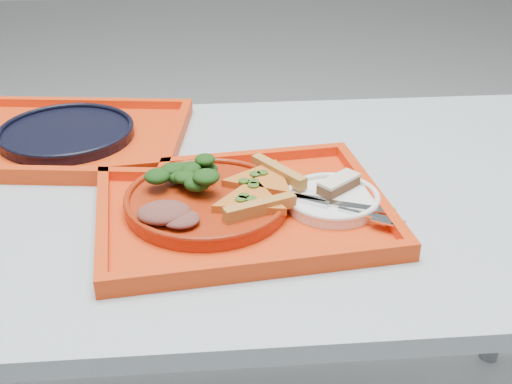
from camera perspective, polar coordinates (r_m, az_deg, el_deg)
table at (r=1.14m, az=-1.92°, el=-2.86°), size 1.60×0.80×0.75m
tray_main at (r=1.02m, az=-1.25°, el=-1.80°), size 0.49×0.40×0.01m
tray_far at (r=1.32m, az=-16.38°, el=4.42°), size 0.49×0.40×0.01m
dinner_plate at (r=1.02m, az=-4.38°, el=-0.92°), size 0.26×0.26×0.02m
side_plate at (r=1.03m, az=6.79°, el=-0.83°), size 0.15×0.15×0.01m
navy_plate at (r=1.31m, az=-16.47°, el=4.97°), size 0.26×0.26×0.02m
pizza_slice_a at (r=0.99m, az=-0.48°, el=-0.50°), size 0.15×0.16×0.02m
pizza_slice_b at (r=1.05m, az=0.61°, el=1.28°), size 0.18×0.18×0.02m
salad_heap at (r=1.05m, az=-6.56°, el=1.90°), size 0.10×0.09×0.05m
meat_portion at (r=0.96m, az=-8.17°, el=-1.82°), size 0.08×0.06×0.02m
dessert_bar at (r=1.05m, az=7.36°, el=0.74°), size 0.08×0.07×0.02m
knife at (r=1.01m, az=7.07°, el=-0.94°), size 0.18×0.08×0.01m
fork at (r=1.00m, az=7.24°, el=-1.36°), size 0.17×0.12×0.01m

